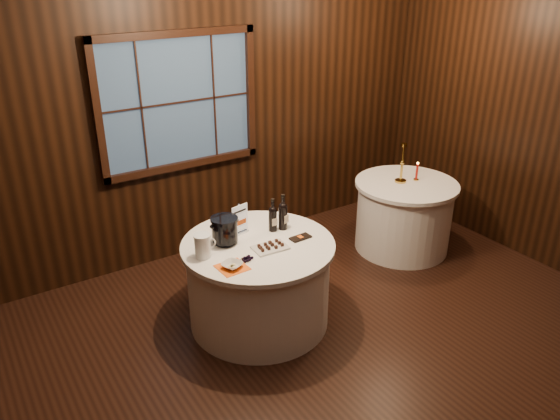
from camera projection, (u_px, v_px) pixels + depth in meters
ground at (328, 387)px, 4.06m from camera, size 6.00×6.00×0.00m
back_wall at (179, 112)px, 5.31m from camera, size 6.00×0.10×3.00m
main_table at (259, 282)px, 4.66m from camera, size 1.28×1.28×0.77m
side_table at (403, 215)px, 5.88m from camera, size 1.08×1.08×0.77m
sign_stand at (240, 223)px, 4.63m from camera, size 0.17×0.11×0.27m
port_bottle_left at (273, 217)px, 4.66m from camera, size 0.07×0.07×0.30m
port_bottle_right at (283, 214)px, 4.68m from camera, size 0.08×0.09×0.32m
ice_bucket at (225, 230)px, 4.45m from camera, size 0.23×0.23×0.23m
chocolate_plate at (270, 247)px, 4.41m from camera, size 0.29×0.20×0.04m
chocolate_box at (300, 238)px, 4.58m from camera, size 0.18×0.10×0.02m
grape_bunch at (247, 259)px, 4.23m from camera, size 0.16×0.06×0.04m
glass_pitcher at (203, 246)px, 4.26m from camera, size 0.18×0.14×0.20m
orange_napkin at (232, 267)px, 4.14m from camera, size 0.22×0.22×0.00m
cracker_bowl at (232, 265)px, 4.14m from camera, size 0.20×0.20×0.04m
brass_candlestick at (402, 168)px, 5.67m from camera, size 0.12×0.12×0.42m
red_candle at (417, 173)px, 5.75m from camera, size 0.06×0.06×0.20m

